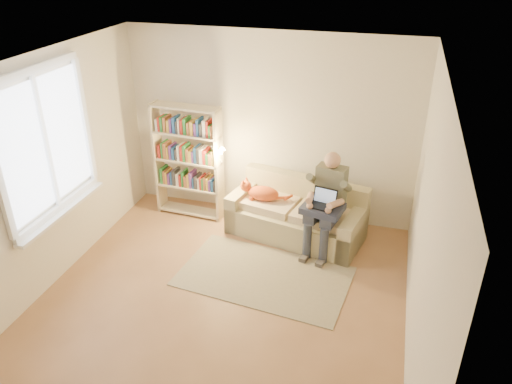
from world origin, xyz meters
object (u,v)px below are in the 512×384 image
(person, at_px, (327,198))
(bookshelf, at_px, (188,156))
(laptop, at_px, (321,201))
(cat, at_px, (265,193))
(sofa, at_px, (297,216))

(person, relative_size, bookshelf, 0.80)
(laptop, bearing_deg, person, 71.51)
(cat, relative_size, bookshelf, 0.40)
(person, xyz_separation_m, laptop, (-0.06, -0.10, 0.01))
(sofa, height_order, bookshelf, bookshelf)
(sofa, bearing_deg, laptop, -31.92)
(person, height_order, laptop, person)
(person, xyz_separation_m, cat, (-0.86, 0.21, -0.15))
(sofa, xyz_separation_m, cat, (-0.45, -0.02, 0.31))
(cat, bearing_deg, person, -1.80)
(cat, relative_size, laptop, 1.93)
(sofa, distance_m, cat, 0.54)
(cat, bearing_deg, sofa, 14.73)
(laptop, bearing_deg, cat, 170.38)
(person, relative_size, cat, 1.99)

